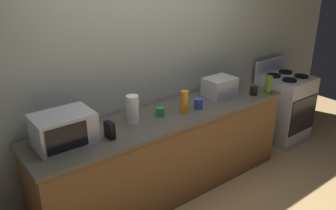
{
  "coord_description": "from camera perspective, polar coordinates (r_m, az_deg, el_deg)",
  "views": [
    {
      "loc": [
        -1.93,
        -2.09,
        2.3
      ],
      "look_at": [
        0.0,
        0.4,
        1.0
      ],
      "focal_mm": 37.04,
      "sensor_mm": 36.0,
      "label": 1
    }
  ],
  "objects": [
    {
      "name": "toaster_oven",
      "position": [
        3.94,
        8.49,
        2.99
      ],
      "size": [
        0.34,
        0.26,
        0.21
      ],
      "primitive_type": "cube",
      "color": "#B7BABF",
      "rests_on": "counter_run"
    },
    {
      "name": "paper_towel_roll",
      "position": [
        3.23,
        -5.84,
        -0.72
      ],
      "size": [
        0.12,
        0.12,
        0.27
      ],
      "primitive_type": "cylinder",
      "color": "white",
      "rests_on": "counter_run"
    },
    {
      "name": "back_wall",
      "position": [
        3.61,
        -4.02,
        7.12
      ],
      "size": [
        6.4,
        0.1,
        2.7
      ],
      "primitive_type": "cube",
      "color": "#9EA399",
      "rests_on": "ground_plane"
    },
    {
      "name": "mug_black",
      "position": [
        4.05,
        13.94,
        2.28
      ],
      "size": [
        0.08,
        0.08,
        0.1
      ],
      "primitive_type": "cylinder",
      "color": "black",
      "rests_on": "counter_run"
    },
    {
      "name": "mug_green",
      "position": [
        3.4,
        -1.29,
        -1.1
      ],
      "size": [
        0.09,
        0.09,
        0.09
      ],
      "primitive_type": "cylinder",
      "color": "#2D8C47",
      "rests_on": "counter_run"
    },
    {
      "name": "ground_plane",
      "position": [
        3.66,
        4.01,
        -16.6
      ],
      "size": [
        8.0,
        8.0,
        0.0
      ],
      "primitive_type": "plane",
      "color": "tan"
    },
    {
      "name": "bottle_dish_soap",
      "position": [
        3.45,
        2.72,
        0.51
      ],
      "size": [
        0.08,
        0.08,
        0.23
      ],
      "primitive_type": "cylinder",
      "color": "orange",
      "rests_on": "counter_run"
    },
    {
      "name": "counter_run",
      "position": [
        3.65,
        -0.0,
        -7.98
      ],
      "size": [
        2.84,
        0.64,
        0.9
      ],
      "color": "brown",
      "rests_on": "ground_plane"
    },
    {
      "name": "cordless_phone",
      "position": [
        3.0,
        -9.58,
        -4.11
      ],
      "size": [
        0.06,
        0.11,
        0.15
      ],
      "primitive_type": "cube",
      "rotation": [
        0.0,
        0.0,
        0.06
      ],
      "color": "black",
      "rests_on": "counter_run"
    },
    {
      "name": "stove_range",
      "position": [
        5.0,
        18.43,
        -0.35
      ],
      "size": [
        0.6,
        0.61,
        1.08
      ],
      "color": "#B7BABF",
      "rests_on": "ground_plane"
    },
    {
      "name": "microwave",
      "position": [
        2.97,
        -16.81,
        -3.82
      ],
      "size": [
        0.48,
        0.35,
        0.27
      ],
      "color": "#B7BABF",
      "rests_on": "counter_run"
    },
    {
      "name": "mug_blue",
      "position": [
        3.58,
        5.05,
        0.24
      ],
      "size": [
        0.09,
        0.09,
        0.11
      ],
      "primitive_type": "cylinder",
      "color": "#2D4CB2",
      "rests_on": "counter_run"
    },
    {
      "name": "bottle_olive_oil",
      "position": [
        4.13,
        16.22,
        3.22
      ],
      "size": [
        0.08,
        0.08,
        0.21
      ],
      "primitive_type": "cylinder",
      "color": "#4C6B19",
      "rests_on": "counter_run"
    }
  ]
}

